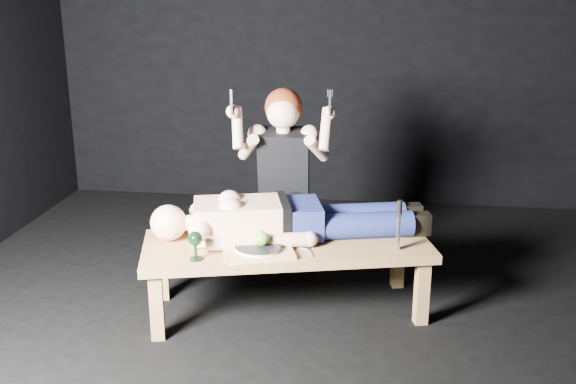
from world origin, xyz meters
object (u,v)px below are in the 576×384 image
(kneeling_woman, at_px, (285,181))
(serving_tray, at_px, (258,251))
(table, at_px, (287,277))
(lying_man, at_px, (294,214))
(carving_knife, at_px, (399,225))
(goblet, at_px, (195,246))

(kneeling_woman, distance_m, serving_tray, 0.77)
(table, height_order, lying_man, lying_man)
(kneeling_woman, height_order, carving_knife, kneeling_woman)
(goblet, bearing_deg, kneeling_woman, 66.28)
(lying_man, bearing_deg, serving_tray, -132.18)
(lying_man, relative_size, serving_tray, 4.57)
(table, distance_m, carving_knife, 0.75)
(lying_man, distance_m, kneeling_woman, 0.44)
(table, bearing_deg, kneeling_woman, 84.74)
(serving_tray, xyz_separation_m, carving_knife, (0.80, 0.16, 0.14))
(goblet, distance_m, carving_knife, 1.17)
(kneeling_woman, distance_m, goblet, 0.97)
(lying_man, bearing_deg, table, -115.49)
(carving_knife, bearing_deg, lying_man, 151.89)
(kneeling_woman, bearing_deg, lying_man, -78.72)
(serving_tray, xyz_separation_m, goblet, (-0.33, -0.14, 0.07))
(serving_tray, relative_size, goblet, 2.34)
(table, bearing_deg, goblet, -159.39)
(kneeling_woman, xyz_separation_m, serving_tray, (-0.06, -0.74, -0.21))
(serving_tray, distance_m, carving_knife, 0.82)
(lying_man, height_order, goblet, lying_man)
(lying_man, bearing_deg, carving_knife, -28.11)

